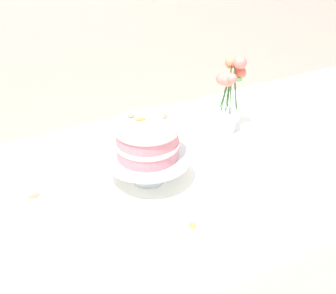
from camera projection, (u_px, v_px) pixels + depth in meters
dining_table at (183, 198)px, 1.62m from camera, size 1.40×1.00×0.74m
linen_napkin at (148, 180)px, 1.56m from camera, size 0.35×0.35×0.00m
cake_stand at (148, 160)px, 1.52m from camera, size 0.29×0.29×0.10m
layer_cake at (147, 140)px, 1.48m from camera, size 0.21×0.21×0.13m
flower_vase at (229, 94)px, 1.78m from camera, size 0.11×0.11×0.32m
teacup at (278, 173)px, 1.54m from camera, size 0.12×0.12×0.07m
loose_petal_0 at (34, 196)px, 1.48m from camera, size 0.05×0.03×0.00m
loose_petal_1 at (192, 225)px, 1.36m from camera, size 0.03×0.04×0.00m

